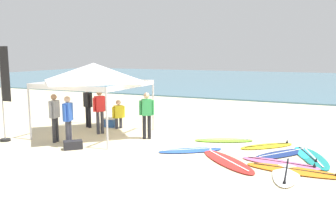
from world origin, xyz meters
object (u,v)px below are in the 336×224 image
at_px(surfboard_teal, 313,158).
at_px(cooler_box, 111,122).
at_px(surfboard_lime, 224,140).
at_px(person_grey, 55,115).
at_px(person_black, 88,104).
at_px(canopy_tent, 94,73).
at_px(surfboard_yellow, 267,146).
at_px(surfboard_red, 227,161).
at_px(surfboard_navy, 282,154).
at_px(gear_bag_near_tent, 73,145).
at_px(surfboard_pink, 281,163).
at_px(surfboard_white, 286,171).
at_px(surfboard_blue, 191,150).
at_px(person_green, 147,112).
at_px(person_yellow, 119,113).
at_px(banner_flag, 5,98).
at_px(surfboard_cyan, 307,155).
at_px(person_red, 100,109).
at_px(person_blue, 68,118).
at_px(surfboard_orange, 294,170).

xyz_separation_m(surfboard_teal, cooler_box, (-8.14, 1.51, 0.16)).
xyz_separation_m(surfboard_lime, person_grey, (-5.40, -2.58, 0.95)).
bearing_deg(person_black, canopy_tent, -42.88).
height_order(surfboard_yellow, surfboard_red, same).
xyz_separation_m(surfboard_navy, gear_bag_near_tent, (-6.35, -2.15, 0.10)).
relative_size(surfboard_red, surfboard_teal, 0.95).
relative_size(canopy_tent, surfboard_yellow, 1.91).
bearing_deg(gear_bag_near_tent, surfboard_pink, 9.90).
height_order(surfboard_red, surfboard_lime, same).
xyz_separation_m(surfboard_white, surfboard_blue, (-3.06, 0.90, 0.00)).
height_order(person_green, person_yellow, person_green).
xyz_separation_m(canopy_tent, surfboard_pink, (7.04, -0.96, -2.35)).
xyz_separation_m(surfboard_navy, banner_flag, (-9.16, -2.28, 1.54)).
relative_size(canopy_tent, banner_flag, 1.01).
xyz_separation_m(surfboard_yellow, surfboard_navy, (0.59, -0.77, -0.00)).
height_order(surfboard_lime, person_grey, person_grey).
bearing_deg(surfboard_pink, surfboard_red, -163.18).
bearing_deg(surfboard_cyan, surfboard_teal, -52.64).
xyz_separation_m(surfboard_red, surfboard_lime, (-0.78, 2.41, 0.00)).
height_order(person_red, banner_flag, banner_flag).
relative_size(canopy_tent, person_blue, 2.01).
xyz_separation_m(canopy_tent, person_yellow, (0.21, 1.34, -1.73)).
distance_m(banner_flag, cooler_box, 4.39).
bearing_deg(surfboard_teal, person_yellow, 169.83).
height_order(surfboard_pink, person_red, person_red).
relative_size(surfboard_navy, person_green, 1.25).
bearing_deg(person_grey, person_blue, -18.86).
bearing_deg(person_yellow, gear_bag_near_tent, -83.51).
distance_m(surfboard_blue, person_grey, 4.96).
bearing_deg(surfboard_pink, banner_flag, -172.30).
relative_size(surfboard_navy, cooler_box, 4.29).
bearing_deg(person_black, person_yellow, 15.27).
bearing_deg(surfboard_teal, surfboard_cyan, 127.36).
relative_size(surfboard_yellow, person_green, 1.05).
height_order(surfboard_yellow, person_yellow, person_yellow).
relative_size(surfboard_red, banner_flag, 0.69).
xyz_separation_m(surfboard_white, surfboard_pink, (-0.23, 0.67, 0.00)).
relative_size(person_blue, person_black, 1.00).
distance_m(surfboard_blue, gear_bag_near_tent, 3.86).
distance_m(person_blue, person_black, 3.14).
xyz_separation_m(surfboard_orange, cooler_box, (-7.74, 2.97, 0.16)).
height_order(surfboard_lime, person_yellow, person_yellow).
xyz_separation_m(surfboard_red, cooler_box, (-5.89, 2.88, 0.16)).
height_order(surfboard_teal, person_blue, person_blue).
bearing_deg(surfboard_navy, surfboard_yellow, 127.33).
relative_size(surfboard_yellow, person_grey, 1.05).
bearing_deg(gear_bag_near_tent, surfboard_teal, 15.85).
distance_m(surfboard_red, surfboard_blue, 1.53).
height_order(surfboard_red, surfboard_blue, same).
bearing_deg(banner_flag, surfboard_white, 3.49).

